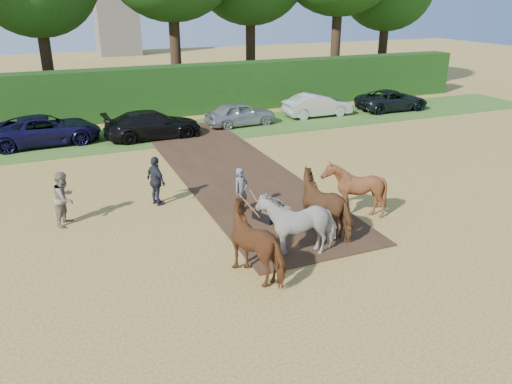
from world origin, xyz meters
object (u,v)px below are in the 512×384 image
at_px(spectator_far, 156,181).
at_px(parked_cars, 158,121).
at_px(spectator_near, 65,198).
at_px(plough_team, 311,212).

height_order(spectator_far, parked_cars, spectator_far).
distance_m(spectator_near, plough_team, 7.93).
bearing_deg(spectator_near, parked_cars, 3.22).
relative_size(plough_team, parked_cars, 0.18).
height_order(plough_team, parked_cars, plough_team).
height_order(spectator_far, plough_team, plough_team).
xyz_separation_m(spectator_far, parked_cars, (2.21, 9.72, -0.19)).
distance_m(spectator_far, plough_team, 5.90).
distance_m(spectator_near, spectator_far, 3.11).
relative_size(spectator_near, plough_team, 0.28).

